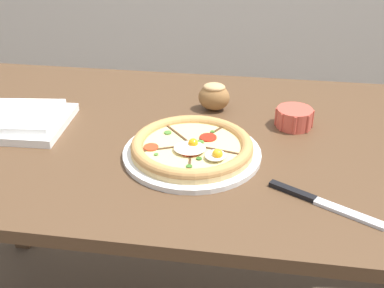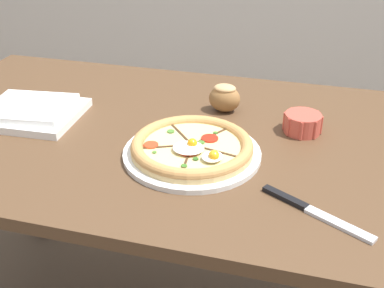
{
  "view_description": "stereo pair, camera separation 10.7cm",
  "coord_description": "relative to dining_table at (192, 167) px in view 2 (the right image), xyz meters",
  "views": [
    {
      "loc": [
        0.17,
        -1.02,
        1.3
      ],
      "look_at": [
        0.03,
        -0.1,
        0.78
      ],
      "focal_mm": 45.0,
      "sensor_mm": 36.0,
      "label": 1
    },
    {
      "loc": [
        0.27,
        -1.0,
        1.3
      ],
      "look_at": [
        0.03,
        -0.1,
        0.78
      ],
      "focal_mm": 45.0,
      "sensor_mm": 36.0,
      "label": 2
    }
  ],
  "objects": [
    {
      "name": "napkin_folded",
      "position": [
        -0.43,
        -0.02,
        0.11
      ],
      "size": [
        0.26,
        0.22,
        0.04
      ],
      "rotation": [
        0.0,
        0.0,
        0.04
      ],
      "color": "white",
      "rests_on": "dining_table"
    },
    {
      "name": "pizza",
      "position": [
        0.03,
        -0.1,
        0.11
      ],
      "size": [
        0.31,
        0.31,
        0.05
      ],
      "color": "white",
      "rests_on": "dining_table"
    },
    {
      "name": "bread_piece_far",
      "position": [
        0.05,
        0.15,
        0.13
      ],
      "size": [
        0.09,
        0.07,
        0.08
      ],
      "rotation": [
        0.0,
        0.0,
        3.1
      ],
      "color": "olive",
      "rests_on": "dining_table"
    },
    {
      "name": "knife_spare",
      "position": [
        0.3,
        -0.24,
        0.1
      ],
      "size": [
        0.21,
        0.13,
        0.01
      ],
      "rotation": [
        0.0,
        0.0,
        -0.5
      ],
      "color": "silver",
      "rests_on": "dining_table"
    },
    {
      "name": "ramekin_bowl",
      "position": [
        0.26,
        0.08,
        0.12
      ],
      "size": [
        0.1,
        0.1,
        0.05
      ],
      "color": "#C64C3D",
      "rests_on": "dining_table"
    },
    {
      "name": "dining_table",
      "position": [
        0.0,
        0.0,
        0.0
      ],
      "size": [
        1.54,
        0.82,
        0.75
      ],
      "color": "#513823",
      "rests_on": "ground_plane"
    }
  ]
}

